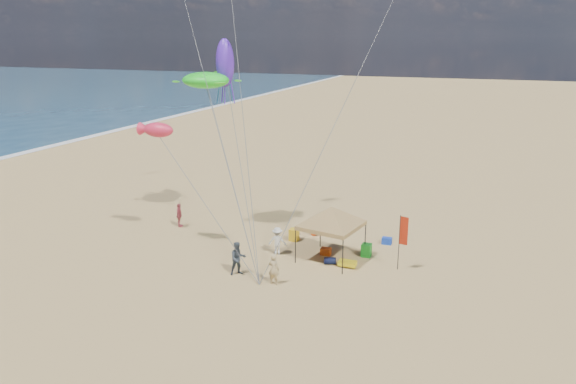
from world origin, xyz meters
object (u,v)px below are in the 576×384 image
Objects in this scene: chair_green at (366,250)px; person_far_a at (179,215)px; beach_cart at (347,263)px; chair_yellow at (294,235)px; cooler_blue at (387,241)px; person_near_c at (277,241)px; person_near_a at (274,269)px; person_near_b at (238,258)px; canopy_tent at (332,209)px; cooler_red at (326,251)px; feather_flag at (403,234)px.

person_far_a is at bearing 177.20° from chair_green.
chair_yellow is at bearing 146.22° from beach_cart.
person_near_c is (-5.24, -3.61, 0.57)m from cooler_blue.
person_far_a is (-12.57, -1.62, 0.56)m from cooler_blue.
cooler_blue is at bearing 72.87° from chair_green.
chair_yellow is 7.47m from person_far_a.
person_near_a is 2.10m from person_near_b.
cooler_red is (-0.43, 0.54, -2.62)m from canopy_tent.
person_near_b is at bearing -7.76° from person_near_a.
person_near_c is at bearing -177.84° from feather_flag.
feather_flag is 4.13× the size of chair_green.
cooler_blue is 5.29m from chair_yellow.
feather_flag is 6.67m from person_near_a.
cooler_blue is at bearing -116.06° from person_near_a.
person_near_b is (-4.82, -2.81, 0.64)m from beach_cart.
person_near_b is 1.11× the size of person_near_c.
chair_green is (1.67, 1.10, -2.46)m from canopy_tent.
chair_green is 0.78× the size of beach_cart.
chair_yellow is at bearing 162.69° from feather_flag.
beach_cart is 0.59× the size of person_near_c.
person_near_c is (-0.12, -2.27, 0.41)m from chair_yellow.
person_near_b reaches higher than chair_yellow.
feather_flag reaches higher than person_far_a.
person_far_a is at bearing -27.70° from person_near_c.
person_near_a is at bearing -145.42° from person_far_a.
chair_green is (-0.68, -2.20, 0.16)m from cooler_blue.
canopy_tent is 4.83m from cooler_blue.
cooler_red is 1.00× the size of cooler_blue.
cooler_red is 4.58m from person_near_a.
person_far_a reaches higher than chair_yellow.
person_near_a reaches higher than beach_cart.
canopy_tent is at bearing 173.63° from person_near_c.
canopy_tent is 4.19m from chair_yellow.
person_near_c reaches higher than chair_yellow.
person_near_c is at bearing 32.57° from person_near_b.
beach_cart is at bearing -124.11° from person_far_a.
person_near_c is (-3.98, 0.32, 0.56)m from beach_cart.
chair_green is 7.07m from person_near_b.
chair_green is at bearing -107.13° from cooler_blue.
person_near_c is at bearing -162.83° from chair_green.
cooler_red is 0.35× the size of person_near_a.
chair_green is (-2.03, 1.16, -1.59)m from feather_flag.
feather_flag is at bearing -29.74° from chair_green.
canopy_tent is at bearing -146.59° from chair_green.
cooler_red is at bearing -119.24° from person_far_a.
canopy_tent is 2.90m from beach_cart.
feather_flag is (3.70, -0.06, -0.88)m from canopy_tent.
beach_cart is at bearing -37.51° from cooler_red.
cooler_red is at bearing -102.58° from person_near_a.
person_near_b reaches higher than person_near_a.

